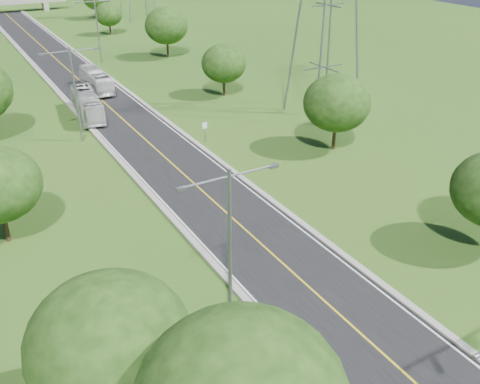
% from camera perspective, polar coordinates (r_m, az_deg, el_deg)
% --- Properties ---
extents(ground, '(260.00, 260.00, 0.00)m').
position_cam_1_polar(ground, '(75.04, -14.99, 9.81)').
color(ground, '#284F16').
rests_on(ground, ground).
extents(road, '(8.00, 150.00, 0.06)m').
position_cam_1_polar(road, '(80.64, -16.20, 10.87)').
color(road, black).
rests_on(road, ground).
extents(curb_left, '(0.50, 150.00, 0.22)m').
position_cam_1_polar(curb_left, '(79.79, -19.18, 10.33)').
color(curb_left, gray).
rests_on(curb_left, ground).
extents(curb_right, '(0.50, 150.00, 0.22)m').
position_cam_1_polar(curb_right, '(81.66, -13.29, 11.47)').
color(curb_right, gray).
rests_on(curb_right, ground).
extents(speed_limit_sign, '(0.55, 0.09, 2.40)m').
position_cam_1_polar(speed_limit_sign, '(56.50, -3.78, 6.72)').
color(speed_limit_sign, slate).
rests_on(speed_limit_sign, ground).
extents(overpass, '(30.00, 3.00, 3.20)m').
position_cam_1_polar(overpass, '(151.94, -23.98, 17.95)').
color(overpass, gray).
rests_on(overpass, ground).
extents(streetlight_near_left, '(5.90, 0.25, 10.00)m').
position_cam_1_polar(streetlight_near_left, '(29.12, -1.10, -4.81)').
color(streetlight_near_left, slate).
rests_on(streetlight_near_left, ground).
extents(streetlight_mid_left, '(5.90, 0.25, 10.00)m').
position_cam_1_polar(streetlight_mid_left, '(58.04, -17.24, 10.64)').
color(streetlight_mid_left, slate).
rests_on(streetlight_mid_left, ground).
extents(streetlight_far_right, '(5.90, 0.25, 10.00)m').
position_cam_1_polar(streetlight_far_right, '(92.16, -14.99, 16.78)').
color(streetlight_far_right, slate).
rests_on(streetlight_far_right, ground).
extents(tree_la, '(7.14, 7.14, 8.30)m').
position_cam_1_polar(tree_la, '(24.26, -13.67, -15.44)').
color(tree_la, black).
rests_on(tree_la, ground).
extents(tree_rb, '(6.72, 6.72, 7.82)m').
position_cam_1_polar(tree_rb, '(54.63, 10.30, 9.33)').
color(tree_rb, black).
rests_on(tree_rb, ground).
extents(tree_rc, '(5.88, 5.88, 6.84)m').
position_cam_1_polar(tree_rc, '(71.90, -1.74, 13.56)').
color(tree_rc, black).
rests_on(tree_rc, ground).
extents(tree_rd, '(7.14, 7.14, 8.30)m').
position_cam_1_polar(tree_rd, '(93.87, -7.87, 17.17)').
color(tree_rd, black).
rests_on(tree_rd, ground).
extents(tree_re, '(5.46, 5.46, 6.35)m').
position_cam_1_polar(tree_re, '(115.65, -13.85, 17.93)').
color(tree_re, black).
rests_on(tree_re, ground).
extents(bus_outbound, '(2.59, 10.10, 2.80)m').
position_cam_1_polar(bus_outbound, '(77.40, -15.12, 11.45)').
color(bus_outbound, silver).
rests_on(bus_outbound, road).
extents(bus_inbound, '(3.66, 10.76, 2.94)m').
position_cam_1_polar(bus_inbound, '(67.09, -16.02, 9.01)').
color(bus_inbound, silver).
rests_on(bus_inbound, road).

